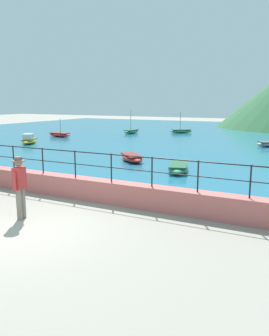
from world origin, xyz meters
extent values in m
plane|color=gray|center=(0.00, 0.00, 0.00)|extent=(120.00, 120.00, 0.00)
cube|color=#BC605B|center=(0.00, 3.20, 0.35)|extent=(20.00, 0.56, 0.70)
cylinder|color=black|center=(-3.54, 3.20, 1.15)|extent=(0.04, 0.04, 0.90)
cylinder|color=black|center=(-2.12, 3.20, 1.15)|extent=(0.04, 0.04, 0.90)
cylinder|color=black|center=(-0.71, 3.20, 1.15)|extent=(0.04, 0.04, 0.90)
cylinder|color=black|center=(0.71, 3.20, 1.15)|extent=(0.04, 0.04, 0.90)
cylinder|color=black|center=(2.12, 3.20, 1.15)|extent=(0.04, 0.04, 0.90)
cylinder|color=black|center=(3.54, 3.20, 1.15)|extent=(0.04, 0.04, 0.90)
cylinder|color=black|center=(4.95, 3.20, 1.15)|extent=(0.04, 0.04, 0.90)
cylinder|color=black|center=(0.00, 3.20, 1.57)|extent=(18.40, 0.04, 0.04)
cylinder|color=black|center=(0.00, 3.20, 1.15)|extent=(18.40, 0.03, 0.03)
cube|color=#236B89|center=(0.00, 25.84, 0.03)|extent=(64.00, 44.32, 0.06)
cylinder|color=slate|center=(-0.70, 0.63, 0.43)|extent=(0.15, 0.15, 0.86)
cylinder|color=slate|center=(-0.74, 0.80, 0.43)|extent=(0.15, 0.15, 0.86)
cube|color=#B22D2D|center=(-0.72, 0.71, 1.16)|extent=(0.29, 0.40, 0.60)
cylinder|color=#B22D2D|center=(-0.67, 0.48, 1.12)|extent=(0.09, 0.09, 0.52)
cylinder|color=#B22D2D|center=(-0.77, 0.95, 1.12)|extent=(0.09, 0.09, 0.52)
sphere|color=#9E7051|center=(-0.72, 0.71, 1.59)|extent=(0.22, 0.22, 0.22)
cylinder|color=#4C4238|center=(-0.72, 0.71, 1.64)|extent=(0.38, 0.38, 0.02)
cylinder|color=#4C4238|center=(-0.72, 0.71, 1.70)|extent=(0.20, 0.20, 0.10)
ellipsoid|color=#338C59|center=(-9.78, 24.46, 0.24)|extent=(0.98, 2.33, 0.36)
cube|color=#1C4D31|center=(-9.78, 24.46, 0.39)|extent=(0.83, 1.87, 0.06)
cylinder|color=#B2A899|center=(-9.78, 24.36, 1.41)|extent=(0.06, 0.06, 1.97)
ellipsoid|color=gold|center=(-12.72, 13.48, 0.24)|extent=(1.89, 2.45, 0.36)
cube|color=brown|center=(-12.72, 13.48, 0.39)|extent=(1.55, 1.98, 0.06)
cube|color=silver|center=(-12.60, 13.26, 0.62)|extent=(0.94, 1.00, 0.40)
ellipsoid|color=red|center=(-2.17, 10.10, 0.24)|extent=(2.25, 2.27, 0.36)
cube|color=maroon|center=(-2.17, 10.10, 0.39)|extent=(1.84, 1.85, 0.06)
ellipsoid|color=red|center=(-13.90, 18.47, 0.24)|extent=(2.35, 1.04, 0.36)
cube|color=maroon|center=(-13.90, 18.47, 0.39)|extent=(1.88, 0.87, 0.06)
cylinder|color=#B2A899|center=(-13.80, 18.46, 1.03)|extent=(0.06, 0.06, 1.23)
ellipsoid|color=#338C59|center=(-5.47, 27.06, 0.24)|extent=(2.36, 2.14, 0.36)
cube|color=#1C4D31|center=(-5.47, 27.06, 0.39)|extent=(1.91, 1.75, 0.06)
cylinder|color=#B2A899|center=(-5.55, 27.00, 1.28)|extent=(0.06, 0.06, 1.73)
ellipsoid|color=#338C59|center=(1.00, 8.59, 0.24)|extent=(1.56, 2.47, 0.36)
cube|color=#1C4D31|center=(1.00, 8.59, 0.39)|extent=(1.29, 1.99, 0.06)
camera|label=1|loc=(6.28, -6.01, 3.23)|focal=36.90mm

